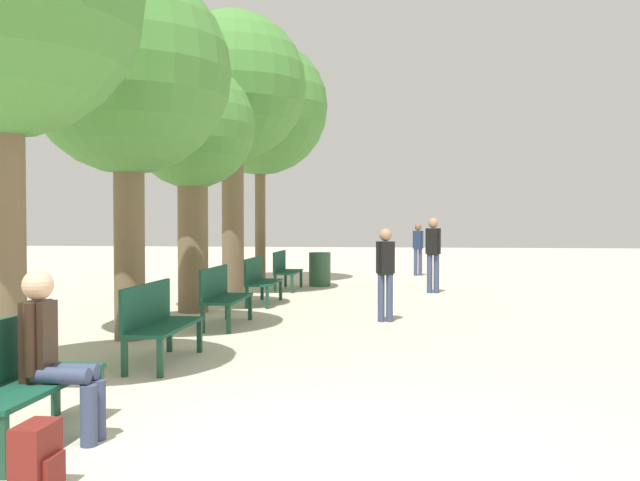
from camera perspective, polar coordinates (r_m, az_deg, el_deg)
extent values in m
plane|color=beige|center=(5.33, -2.10, -16.75)|extent=(80.00, 80.00, 0.00)
cube|color=#144733|center=(5.89, -22.00, -10.67)|extent=(0.49, 1.57, 0.04)
cube|color=#144733|center=(5.95, -23.93, -8.01)|extent=(0.04, 1.57, 0.48)
cube|color=#19422D|center=(5.23, -24.03, -14.85)|extent=(0.06, 0.06, 0.42)
cube|color=#19422D|center=(6.50, -17.23, -11.54)|extent=(0.06, 0.06, 0.42)
cube|color=#19422D|center=(6.67, -20.40, -11.24)|extent=(0.06, 0.06, 0.42)
cube|color=#144733|center=(8.60, -12.29, -6.74)|extent=(0.49, 1.57, 0.04)
cube|color=#144733|center=(8.64, -13.70, -4.96)|extent=(0.04, 1.57, 0.48)
cube|color=#19422D|center=(7.88, -12.67, -9.19)|extent=(0.06, 0.06, 0.42)
cube|color=#19422D|center=(9.27, -9.62, -7.55)|extent=(0.06, 0.06, 0.42)
cube|color=#19422D|center=(8.02, -15.37, -9.02)|extent=(0.06, 0.06, 0.42)
cube|color=#19422D|center=(9.39, -11.96, -7.45)|extent=(0.06, 0.06, 0.42)
cube|color=#144733|center=(11.45, -7.38, -4.64)|extent=(0.49, 1.57, 0.04)
cube|color=#144733|center=(11.48, -8.47, -3.32)|extent=(0.04, 1.57, 0.48)
cube|color=#19422D|center=(10.72, -7.31, -6.30)|extent=(0.06, 0.06, 0.42)
cube|color=#19422D|center=(12.14, -5.61, -5.37)|extent=(0.06, 0.06, 0.42)
cube|color=#19422D|center=(10.82, -9.36, -6.23)|extent=(0.06, 0.06, 0.42)
cube|color=#19422D|center=(12.23, -7.43, -5.32)|extent=(0.06, 0.06, 0.42)
cube|color=#144733|center=(14.36, -4.46, -3.37)|extent=(0.49, 1.57, 0.04)
cube|color=#144733|center=(14.39, -5.33, -2.32)|extent=(0.04, 1.57, 0.48)
cube|color=#19422D|center=(13.62, -4.24, -4.61)|extent=(0.06, 0.06, 0.42)
cube|color=#19422D|center=(15.07, -3.17, -4.01)|extent=(0.06, 0.06, 0.42)
cube|color=#19422D|center=(13.71, -5.87, -4.57)|extent=(0.06, 0.06, 0.42)
cube|color=#19422D|center=(15.14, -4.65, -3.99)|extent=(0.06, 0.06, 0.42)
cube|color=#144733|center=(17.30, -2.53, -2.52)|extent=(0.49, 1.57, 0.04)
cube|color=#144733|center=(17.32, -3.26, -1.66)|extent=(0.04, 1.57, 0.48)
cube|color=#19422D|center=(16.56, -2.26, -3.50)|extent=(0.06, 0.06, 0.42)
cube|color=#19422D|center=(18.02, -1.53, -3.09)|extent=(0.06, 0.06, 0.42)
cube|color=#19422D|center=(16.63, -3.61, -3.48)|extent=(0.06, 0.06, 0.42)
cube|color=#19422D|center=(18.08, -2.77, -3.08)|extent=(0.06, 0.06, 0.42)
cylinder|color=brown|center=(7.49, -24.21, 0.44)|extent=(0.47, 0.47, 3.09)
cylinder|color=brown|center=(10.40, -15.01, 0.49)|extent=(0.43, 0.43, 2.98)
sphere|color=#478438|center=(10.60, -15.10, 12.92)|extent=(2.89, 2.89, 2.89)
cylinder|color=brown|center=(13.28, -10.13, 0.34)|extent=(0.55, 0.55, 2.79)
sphere|color=#478438|center=(13.39, -10.17, 9.03)|extent=(2.30, 2.30, 2.30)
cylinder|color=brown|center=(16.24, -6.99, 2.38)|extent=(0.50, 0.50, 3.81)
sphere|color=#478438|center=(16.52, -7.02, 12.22)|extent=(3.34, 3.34, 3.34)
cylinder|color=brown|center=(19.26, -4.81, 2.14)|extent=(0.28, 0.28, 3.73)
sphere|color=#478438|center=(19.50, -4.83, 10.61)|extent=(3.65, 3.65, 3.65)
cylinder|color=#384260|center=(5.74, -20.02, -10.13)|extent=(0.43, 0.13, 0.13)
cylinder|color=#384260|center=(5.71, -18.01, -13.17)|extent=(0.13, 0.13, 0.46)
cylinder|color=#384260|center=(5.87, -19.34, -9.86)|extent=(0.43, 0.13, 0.13)
cylinder|color=#384260|center=(5.85, -17.37, -12.82)|extent=(0.13, 0.13, 0.46)
cube|color=black|center=(5.86, -21.60, -7.50)|extent=(0.20, 0.23, 0.61)
cylinder|color=black|center=(5.75, -22.22, -7.38)|extent=(0.09, 0.09, 0.55)
cylinder|color=black|center=(5.97, -21.02, -7.04)|extent=(0.09, 0.09, 0.55)
sphere|color=tan|center=(5.81, -21.64, -3.33)|extent=(0.23, 0.23, 0.23)
cube|color=maroon|center=(4.86, -21.78, -15.96)|extent=(0.19, 0.33, 0.44)
cube|color=maroon|center=(4.83, -20.52, -16.90)|extent=(0.04, 0.23, 0.20)
cylinder|color=#384260|center=(11.90, 4.91, -4.63)|extent=(0.11, 0.11, 0.78)
cylinder|color=#384260|center=(11.89, 5.58, -4.63)|extent=(0.11, 0.11, 0.78)
cube|color=black|center=(11.84, 5.25, -1.42)|extent=(0.27, 0.26, 0.55)
cylinder|color=black|center=(11.84, 4.69, -1.35)|extent=(0.08, 0.08, 0.53)
cylinder|color=black|center=(11.84, 5.82, -1.35)|extent=(0.08, 0.08, 0.53)
sphere|color=#A37A5B|center=(11.83, 5.26, 0.46)|extent=(0.21, 0.21, 0.21)
cylinder|color=#384260|center=(16.74, 8.76, -2.67)|extent=(0.13, 0.13, 0.88)
cylinder|color=#384260|center=(16.75, 9.29, -2.67)|extent=(0.13, 0.13, 0.88)
cube|color=black|center=(16.71, 9.04, -0.10)|extent=(0.29, 0.27, 0.62)
cylinder|color=black|center=(16.70, 8.59, -0.04)|extent=(0.09, 0.09, 0.59)
cylinder|color=black|center=(16.71, 9.49, -0.05)|extent=(0.09, 0.09, 0.59)
sphere|color=#A37A5B|center=(16.70, 9.05, 1.40)|extent=(0.24, 0.24, 0.24)
cylinder|color=#384260|center=(22.02, 7.66, -1.75)|extent=(0.12, 0.12, 0.80)
cylinder|color=#384260|center=(22.02, 8.03, -1.75)|extent=(0.12, 0.12, 0.80)
cube|color=navy|center=(21.99, 7.85, 0.03)|extent=(0.27, 0.26, 0.57)
cylinder|color=navy|center=(21.99, 7.54, 0.07)|extent=(0.08, 0.08, 0.54)
cylinder|color=navy|center=(21.99, 8.16, 0.07)|extent=(0.08, 0.08, 0.54)
sphere|color=brown|center=(21.98, 7.85, 1.07)|extent=(0.22, 0.22, 0.22)
cylinder|color=#2D5138|center=(18.27, -0.02, -2.32)|extent=(0.56, 0.56, 0.87)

